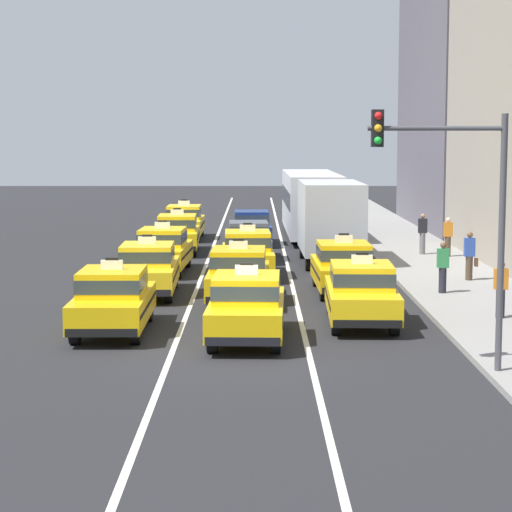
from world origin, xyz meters
The scene contains 24 objects.
ground_plane centered at (0.00, 0.00, 0.00)m, with size 160.00×160.00×0.00m, color #232326.
lane_stripe_left_center centered at (-1.60, 20.00, 0.00)m, with size 0.14×80.00×0.01m, color silver.
lane_stripe_center_right centered at (1.60, 20.00, 0.00)m, with size 0.14×80.00×0.01m, color silver.
sidewalk_curb centered at (7.20, 15.00, 0.07)m, with size 4.00×90.00×0.15m, color gray.
taxi_left_nearest centered at (-3.31, 2.30, 0.88)m, with size 1.86×4.57×1.96m.
taxi_left_second centered at (-3.07, 8.41, 0.88)m, with size 1.93×4.60×1.96m.
taxi_left_third centered at (-3.08, 13.87, 0.88)m, with size 1.96×4.62×1.96m.
taxi_left_fourth centered at (-3.04, 20.29, 0.88)m, with size 1.95×4.61×1.96m.
taxi_left_fifth centered at (-3.17, 26.33, 0.88)m, with size 1.84×4.57×1.96m.
taxi_center_nearest centered at (0.14, 1.28, 0.88)m, with size 1.97×4.62×1.96m.
taxi_center_second centered at (-0.16, 7.08, 0.88)m, with size 1.91×4.59×1.96m.
taxi_center_third centered at (0.06, 12.73, 0.88)m, with size 1.94×4.61×1.96m.
sedan_center_fourth centered at (0.07, 17.75, 0.85)m, with size 1.89×4.35×1.58m.
sedan_center_fifth centered at (0.16, 23.74, 0.85)m, with size 1.89×4.35×1.58m.
taxi_right_nearest centered at (3.20, 3.44, 0.88)m, with size 1.95×4.61×1.96m.
taxi_right_second centered at (3.18, 8.85, 0.88)m, with size 1.88×4.58×1.96m.
box_truck_right_third centered at (3.28, 16.77, 1.78)m, with size 2.36×6.99×3.27m.
bus_right_fourth centered at (3.12, 27.34, 1.82)m, with size 2.60×11.22×3.22m.
pedestrian_near_crosswalk centered at (7.31, 18.51, 1.01)m, with size 0.36×0.24×1.70m.
pedestrian_mid_block centered at (6.23, 8.02, 0.97)m, with size 0.36×0.24×1.61m.
pedestrian_by_storefront centered at (8.22, 17.71, 0.96)m, with size 0.36×0.24×1.60m.
pedestrian_trailing centered at (6.99, 3.62, 0.93)m, with size 0.36×0.24×1.55m.
pedestrian_far_corner centered at (7.66, 10.85, 0.98)m, with size 0.47×0.24×1.66m.
traffic_light_pole centered at (4.49, -2.61, 3.82)m, with size 2.87×0.33×5.58m.
Camera 1 is at (0.37, -23.42, 5.04)m, focal length 71.08 mm.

